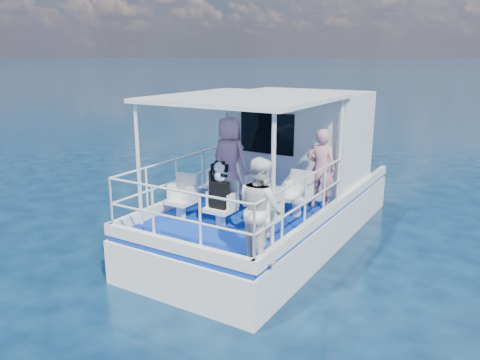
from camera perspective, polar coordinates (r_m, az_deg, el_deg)
name	(u,v)px	position (r m, az deg, el deg)	size (l,w,h in m)	color
ground	(251,252)	(9.69, 1.32, -8.77)	(2000.00, 2000.00, 0.00)	#061931
hull	(273,236)	(10.50, 4.07, -6.88)	(3.00, 7.00, 1.60)	white
deck	(274,200)	(10.22, 4.16, -2.45)	(2.90, 6.90, 0.10)	#0A2B96
cabin	(300,139)	(11.09, 7.35, 4.97)	(2.85, 2.00, 2.20)	white
canopy	(246,98)	(8.74, 0.78, 9.98)	(3.00, 3.20, 0.08)	white
canopy_posts	(245,159)	(8.86, 0.59, 2.59)	(2.77, 2.97, 2.20)	white
railings	(236,193)	(8.74, -0.51, -1.64)	(2.84, 3.59, 1.00)	white
seat_port_fwd	(219,192)	(9.92, -2.57, -1.50)	(0.48, 0.46, 0.38)	white
seat_center_fwd	(256,199)	(9.47, 1.97, -2.30)	(0.48, 0.46, 0.38)	white
seat_stbd_fwd	(297,206)	(9.09, 6.93, -3.15)	(0.48, 0.46, 0.38)	white
seat_port_aft	(181,209)	(8.92, -7.22, -3.50)	(0.48, 0.46, 0.38)	white
seat_center_aft	(221,217)	(8.42, -2.39, -4.53)	(0.48, 0.46, 0.38)	white
seat_stbd_aft	(265,226)	(7.98, 3.03, -5.64)	(0.48, 0.46, 0.38)	white
passenger_port_fwd	(229,159)	(9.87, -1.33, 2.60)	(0.66, 0.47, 1.78)	pink
passenger_stbd_fwd	(321,169)	(9.42, 9.82, 1.31)	(0.59, 0.39, 1.62)	#D58A90
passenger_stbd_aft	(260,209)	(6.96, 2.46, -3.57)	(0.76, 0.60, 1.57)	white
backpack_port	(220,174)	(9.79, -2.51, 0.73)	(0.33, 0.18, 0.43)	black
backpack_center	(219,195)	(8.24, -2.53, -1.83)	(0.32, 0.18, 0.48)	black
compact_camera	(220,163)	(9.72, -2.51, 2.10)	(0.09, 0.06, 0.06)	black
panda	(220,171)	(8.13, -2.45, 1.06)	(0.24, 0.20, 0.37)	white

